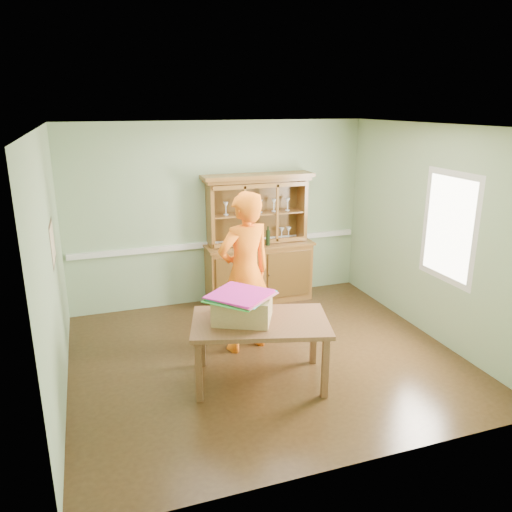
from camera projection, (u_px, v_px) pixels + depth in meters
name	position (u px, v px, depth m)	size (l,w,h in m)	color
floor	(265.00, 357.00, 6.01)	(4.50, 4.50, 0.00)	#442D16
ceiling	(267.00, 126.00, 5.22)	(4.50, 4.50, 0.00)	white
wall_back	(220.00, 214.00, 7.42)	(4.50, 4.50, 0.00)	#89A57C
wall_left	(52.00, 270.00, 4.92)	(4.00, 4.00, 0.00)	#89A57C
wall_right	(433.00, 233.00, 6.31)	(4.00, 4.00, 0.00)	#89A57C
wall_front	(355.00, 319.00, 3.81)	(4.50, 4.50, 0.00)	#89A57C
chair_rail	(221.00, 243.00, 7.53)	(4.41, 0.05, 0.08)	silver
framed_map	(53.00, 243.00, 5.14)	(0.03, 0.60, 0.46)	#312113
window_panel	(449.00, 227.00, 5.99)	(0.03, 0.96, 1.36)	silver
china_hutch	(258.00, 257.00, 7.58)	(1.65, 0.55, 1.95)	brown
dining_table	(260.00, 328.00, 5.32)	(1.62, 1.22, 0.72)	brown
cardboard_box	(243.00, 308.00, 5.26)	(0.59, 0.47, 0.28)	tan
kite_stack	(240.00, 296.00, 5.16)	(0.78, 0.78, 0.05)	#DBFF20
person	(245.00, 273.00, 5.96)	(0.72, 0.47, 1.97)	orange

